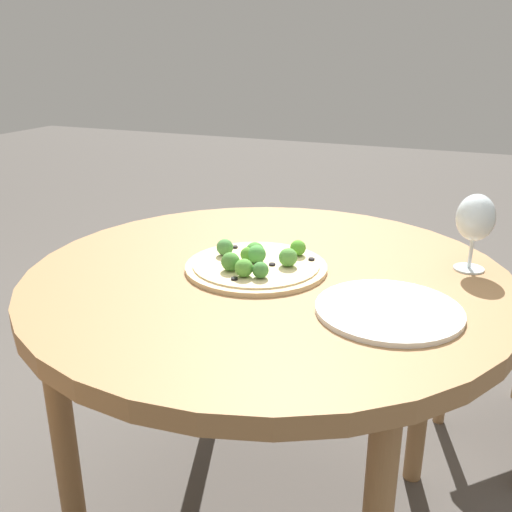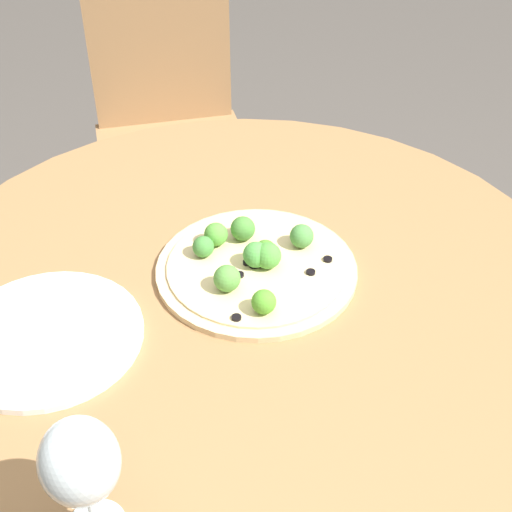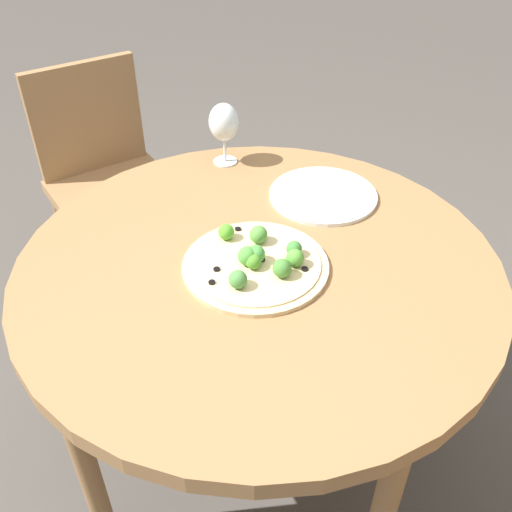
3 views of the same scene
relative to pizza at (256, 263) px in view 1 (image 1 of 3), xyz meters
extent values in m
cylinder|color=olive|center=(0.03, 0.00, -0.03)|extent=(1.03, 1.03, 0.04)
cylinder|color=olive|center=(-0.29, -0.32, -0.38)|extent=(0.05, 0.05, 0.66)
cylinder|color=olive|center=(-0.29, 0.32, -0.38)|extent=(0.05, 0.05, 0.66)
cylinder|color=olive|center=(0.35, 0.32, -0.38)|extent=(0.05, 0.05, 0.66)
cylinder|color=#997047|center=(0.39, 0.62, -0.52)|extent=(0.04, 0.04, 0.39)
cylinder|color=#DBBC89|center=(0.00, 0.00, -0.01)|extent=(0.31, 0.31, 0.01)
cylinder|color=beige|center=(0.00, 0.00, 0.00)|extent=(0.27, 0.27, 0.00)
sphere|color=#53933D|center=(0.07, 0.01, 0.02)|extent=(0.04, 0.04, 0.04)
sphere|color=green|center=(0.00, 0.00, 0.02)|extent=(0.03, 0.03, 0.03)
sphere|color=#4C8C2B|center=(-0.02, 0.01, 0.02)|extent=(0.03, 0.03, 0.03)
sphere|color=#458234|center=(-0.03, -0.06, 0.02)|extent=(0.04, 0.04, 0.04)
sphere|color=#498740|center=(-0.08, 0.02, 0.02)|extent=(0.04, 0.04, 0.04)
sphere|color=#4A9841|center=(0.00, 0.00, 0.02)|extent=(0.04, 0.04, 0.04)
sphere|color=#519A37|center=(0.01, -0.08, 0.02)|extent=(0.04, 0.04, 0.04)
sphere|color=#418338|center=(0.04, -0.07, 0.02)|extent=(0.03, 0.03, 0.03)
sphere|color=#4A9339|center=(-0.01, 0.02, 0.02)|extent=(0.04, 0.04, 0.04)
sphere|color=#4F992B|center=(0.07, 0.08, 0.02)|extent=(0.04, 0.04, 0.04)
cylinder|color=black|center=(-0.01, 0.01, 0.00)|extent=(0.01, 0.01, 0.00)
cylinder|color=black|center=(0.00, -0.10, 0.00)|extent=(0.01, 0.01, 0.00)
cylinder|color=black|center=(0.00, 0.01, 0.00)|extent=(0.01, 0.01, 0.00)
cylinder|color=black|center=(0.01, -0.01, 0.00)|extent=(0.01, 0.01, 0.00)
cylinder|color=black|center=(0.10, 0.07, 0.00)|extent=(0.01, 0.01, 0.00)
cylinder|color=black|center=(0.04, 0.00, 0.00)|extent=(0.01, 0.01, 0.00)
cylinder|color=black|center=(-0.02, 0.01, 0.00)|extent=(0.01, 0.01, 0.00)
cylinder|color=black|center=(0.00, 0.00, 0.00)|extent=(0.01, 0.01, 0.00)
cylinder|color=black|center=(-0.08, 0.07, 0.00)|extent=(0.01, 0.01, 0.00)
cylinder|color=black|center=(-0.04, 0.08, 0.00)|extent=(0.01, 0.01, 0.00)
cylinder|color=silver|center=(0.42, 0.18, -0.01)|extent=(0.06, 0.06, 0.00)
cylinder|color=silver|center=(0.42, 0.18, 0.02)|extent=(0.01, 0.01, 0.06)
ellipsoid|color=silver|center=(0.42, 0.18, 0.10)|extent=(0.08, 0.08, 0.10)
cylinder|color=silver|center=(0.30, -0.10, -0.01)|extent=(0.27, 0.27, 0.01)
camera|label=1|loc=(0.44, -1.06, 0.44)|focal=40.00mm
camera|label=2|loc=(0.60, 0.59, 0.68)|focal=50.00mm
camera|label=3|loc=(-0.90, -0.19, 0.74)|focal=40.00mm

